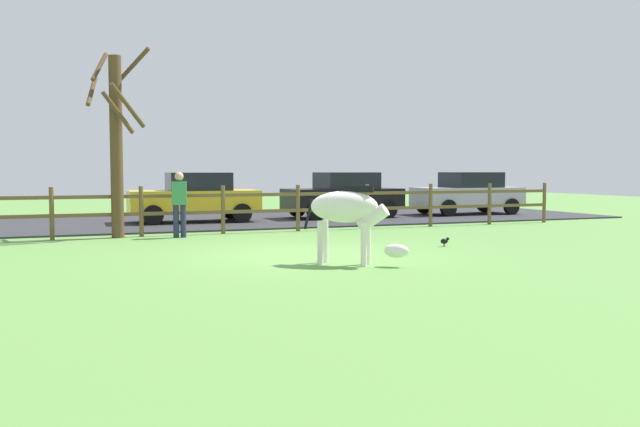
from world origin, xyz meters
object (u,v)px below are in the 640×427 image
zebra (349,213)px  parked_car_black (343,195)px  visitor_near_fence (179,201)px  crow_on_grass (445,241)px  parked_car_yellow (195,197)px  parked_car_silver (468,193)px  bare_tree (116,139)px

zebra → parked_car_black: bearing=67.1°
zebra → visitor_near_fence: visitor_near_fence is taller
crow_on_grass → parked_car_yellow: parked_car_yellow is taller
crow_on_grass → parked_car_silver: bearing=53.4°
zebra → crow_on_grass: (3.12, 1.81, -0.80)m
bare_tree → parked_car_yellow: bearing=54.8°
parked_car_yellow → visitor_near_fence: visitor_near_fence is taller
parked_car_yellow → parked_car_silver: bearing=0.3°
visitor_near_fence → crow_on_grass: bearing=-39.0°
zebra → visitor_near_fence: (-1.99, 5.94, -0.02)m
zebra → parked_car_black: size_ratio=0.39×
zebra → crow_on_grass: 3.69m
parked_car_black → parked_car_yellow: 5.15m
crow_on_grass → parked_car_silver: (6.31, 8.49, 0.72)m
parked_car_black → crow_on_grass: bearing=-98.4°
parked_car_silver → visitor_near_fence: bearing=-159.1°
zebra → crow_on_grass: size_ratio=7.42×
crow_on_grass → parked_car_black: 8.65m
crow_on_grass → parked_car_yellow: size_ratio=0.05×
bare_tree → parked_car_silver: bearing=16.6°
bare_tree → visitor_near_fence: bearing=-20.0°
zebra → parked_car_silver: size_ratio=0.40×
parked_car_black → parked_car_yellow: size_ratio=1.00×
bare_tree → parked_car_yellow: size_ratio=1.18×
parked_car_silver → parked_car_yellow: (-10.20, -0.06, 0.00)m
crow_on_grass → parked_car_black: (1.26, 8.53, 0.72)m
crow_on_grass → visitor_near_fence: bearing=141.0°
parked_car_silver → parked_car_black: 5.05m
crow_on_grass → visitor_near_fence: (-5.10, 4.14, 0.78)m
bare_tree → crow_on_grass: (6.55, -4.66, -2.34)m
parked_car_black → zebra: bearing=-112.9°
bare_tree → crow_on_grass: bearing=-35.4°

